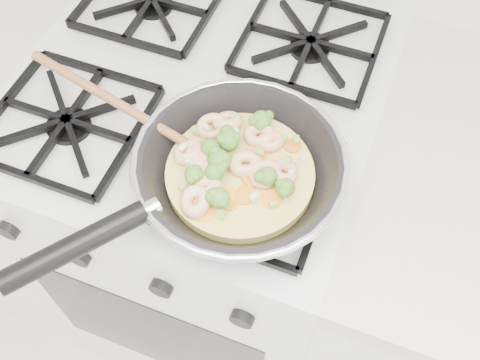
% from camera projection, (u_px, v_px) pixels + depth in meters
% --- Properties ---
extents(stove, '(0.60, 0.60, 0.92)m').
position_uv_depth(stove, '(208.00, 216.00, 1.28)').
color(stove, silver).
rests_on(stove, ground).
extents(skillet, '(0.48, 0.42, 0.10)m').
position_uv_depth(skillet, '(234.00, 170.00, 0.75)').
color(skillet, black).
rests_on(skillet, stove).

